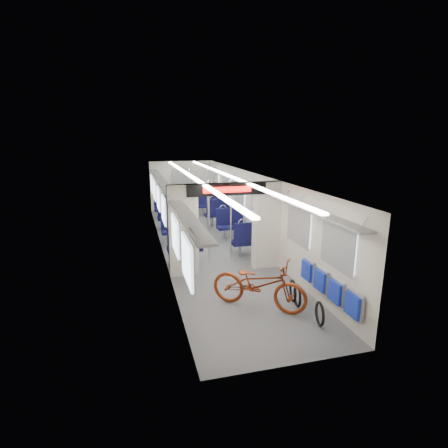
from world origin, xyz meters
name	(u,v)px	position (x,y,z in m)	size (l,w,h in m)	color
carriage	(211,202)	(0.00, -0.27, 1.50)	(12.00, 12.02, 2.31)	#515456
bicycle	(259,284)	(0.12, -4.12, 0.52)	(0.69, 1.98, 1.04)	maroon
flip_bench	(328,286)	(1.35, -4.67, 0.58)	(0.12, 2.07, 0.48)	gray
bike_hoop_a	(320,315)	(0.98, -5.05, 0.21)	(0.46, 0.46, 0.05)	black
bike_hoop_b	(297,297)	(0.91, -4.27, 0.21)	(0.47, 0.47, 0.05)	black
bike_hoop_c	(293,292)	(0.93, -4.02, 0.21)	(0.48, 0.48, 0.05)	black
seat_bay_near_left	(180,234)	(-0.93, -0.18, 0.57)	(0.96, 2.29, 1.17)	#0C0C35
seat_bay_near_right	(239,229)	(0.93, -0.07, 0.56)	(0.94, 2.23, 1.15)	#0C0C35
seat_bay_far_left	(168,210)	(-0.94, 3.54, 0.55)	(0.92, 2.11, 1.11)	#0C0C35
seat_bay_far_right	(212,206)	(0.93, 3.73, 0.58)	(0.96, 2.33, 1.18)	#0C0C35
stanchion_near_left	(209,223)	(-0.31, -1.39, 1.15)	(0.04, 0.04, 2.30)	silver
stanchion_near_right	(231,220)	(0.37, -1.15, 1.15)	(0.05, 0.05, 2.30)	silver
stanchion_far_left	(190,201)	(-0.26, 1.97, 1.15)	(0.05, 0.05, 2.30)	silver
stanchion_far_right	(208,202)	(0.31, 1.67, 1.15)	(0.04, 0.04, 2.30)	silver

